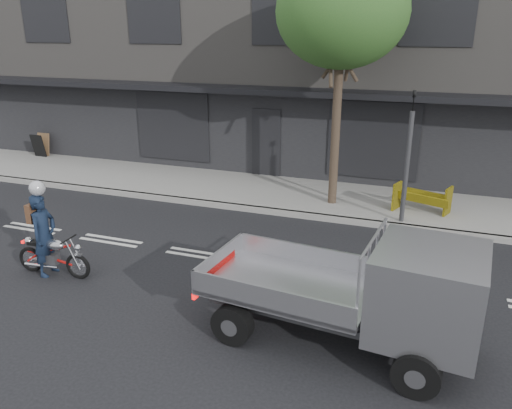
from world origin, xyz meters
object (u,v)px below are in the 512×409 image
object	(u,v)px
rider	(44,235)
flatbed_ute	(399,292)
traffic_light_pole	(407,165)
motorcycle	(53,255)
street_tree	(342,12)
construction_barrier	(422,200)
sandwich_board	(38,146)

from	to	relation	value
rider	flatbed_ute	xyz separation A→B (m)	(7.09, -0.48, 0.26)
traffic_light_pole	flatbed_ute	world-z (taller)	traffic_light_pole
motorcycle	rider	xyz separation A→B (m)	(-0.15, -0.00, 0.42)
motorcycle	rider	size ratio (longest dim) A/B	0.99
street_tree	construction_barrier	distance (m)	5.33
street_tree	rider	size ratio (longest dim) A/B	3.86
traffic_light_pole	sandwich_board	bearing A→B (deg)	170.24
motorcycle	sandwich_board	distance (m)	10.50
flatbed_ute	sandwich_board	xyz separation A→B (m)	(-14.15, 8.10, -0.54)
construction_barrier	sandwich_board	distance (m)	14.40
traffic_light_pole	rider	xyz separation A→B (m)	(-6.79, -5.24, -0.78)
rider	traffic_light_pole	bearing A→B (deg)	-55.21
rider	sandwich_board	bearing A→B (deg)	39.95
street_tree	construction_barrier	world-z (taller)	street_tree
street_tree	flatbed_ute	distance (m)	8.10
motorcycle	rider	world-z (taller)	rider
street_tree	sandwich_board	bearing A→B (deg)	172.64
construction_barrier	sandwich_board	size ratio (longest dim) A/B	1.62
street_tree	rider	xyz separation A→B (m)	(-4.79, -6.09, -4.40)
street_tree	flatbed_ute	xyz separation A→B (m)	(2.30, -6.57, -4.14)
traffic_light_pole	sandwich_board	world-z (taller)	traffic_light_pole
street_tree	traffic_light_pole	xyz separation A→B (m)	(2.00, -0.85, -3.63)
rider	construction_barrier	bearing A→B (deg)	-53.57
motorcycle	flatbed_ute	size ratio (longest dim) A/B	0.39
rider	sandwich_board	size ratio (longest dim) A/B	1.98
flatbed_ute	construction_barrier	distance (m)	6.43
motorcycle	construction_barrier	distance (m)	9.24
construction_barrier	street_tree	bearing A→B (deg)	176.08
street_tree	sandwich_board	xyz separation A→B (m)	(-11.85, 1.53, -4.69)
motorcycle	sandwich_board	world-z (taller)	sandwich_board
rider	motorcycle	bearing A→B (deg)	-92.86
motorcycle	construction_barrier	size ratio (longest dim) A/B	1.21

